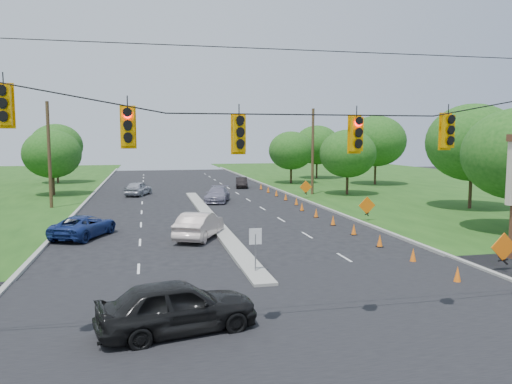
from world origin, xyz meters
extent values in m
plane|color=black|center=(0.00, 0.00, 0.00)|extent=(160.00, 160.00, 0.00)
cube|color=black|center=(0.00, 0.00, 0.00)|extent=(160.00, 14.00, 0.02)
cube|color=gray|center=(-10.10, 30.00, 0.00)|extent=(0.25, 110.00, 0.16)
cube|color=gray|center=(10.10, 30.00, 0.00)|extent=(0.25, 110.00, 0.16)
cube|color=gray|center=(0.00, 21.00, 0.00)|extent=(1.00, 34.00, 0.18)
cylinder|color=gray|center=(0.00, 6.00, 0.90)|extent=(0.06, 0.06, 1.80)
cube|color=white|center=(0.00, 6.00, 1.70)|extent=(0.55, 0.04, 0.70)
cylinder|color=black|center=(0.00, -1.00, 7.00)|extent=(24.00, 0.04, 0.04)
cube|color=#EE9E00|center=(-8.00, -1.00, 6.75)|extent=(0.34, 0.24, 1.00)
cube|color=#EE9E00|center=(-5.00, -1.00, 6.22)|extent=(0.34, 0.24, 1.00)
cube|color=#EE9E00|center=(-2.00, -1.00, 6.05)|extent=(0.34, 0.24, 1.00)
cube|color=#EE9E00|center=(1.50, -1.00, 6.05)|extent=(0.34, 0.24, 1.00)
cube|color=#EE9E00|center=(4.50, -1.00, 6.14)|extent=(0.34, 0.24, 1.00)
cylinder|color=#422D1C|center=(-12.50, 30.00, 4.50)|extent=(0.28, 0.28, 9.00)
cylinder|color=#422D1C|center=(12.50, 35.00, 4.50)|extent=(0.28, 0.28, 9.00)
cone|color=orange|center=(7.86, 3.00, 0.35)|extent=(0.32, 0.32, 0.70)
cone|color=orange|center=(7.86, 6.50, 0.35)|extent=(0.32, 0.32, 0.70)
cone|color=orange|center=(7.86, 10.00, 0.35)|extent=(0.32, 0.32, 0.70)
cone|color=orange|center=(7.86, 13.50, 0.35)|extent=(0.32, 0.32, 0.70)
cone|color=orange|center=(7.86, 17.00, 0.35)|extent=(0.32, 0.32, 0.70)
cone|color=orange|center=(7.86, 20.50, 0.35)|extent=(0.32, 0.32, 0.70)
cone|color=orange|center=(7.86, 24.00, 0.35)|extent=(0.32, 0.32, 0.70)
cone|color=orange|center=(8.46, 27.50, 0.35)|extent=(0.32, 0.32, 0.70)
cone|color=orange|center=(8.46, 31.00, 0.35)|extent=(0.32, 0.32, 0.70)
cone|color=orange|center=(8.46, 34.50, 0.35)|extent=(0.32, 0.32, 0.70)
cone|color=orange|center=(8.46, 38.00, 0.35)|extent=(0.32, 0.32, 0.70)
cone|color=orange|center=(8.46, 41.50, 0.35)|extent=(0.32, 0.32, 0.70)
cube|color=black|center=(10.80, 4.00, 0.55)|extent=(0.06, 0.58, 0.26)
cube|color=black|center=(10.80, 4.00, 0.55)|extent=(0.06, 0.58, 0.26)
cube|color=orange|center=(10.80, 4.00, 1.15)|extent=(1.27, 0.05, 1.27)
cube|color=black|center=(10.80, 18.00, 0.55)|extent=(0.06, 0.58, 0.26)
cube|color=black|center=(10.80, 18.00, 0.55)|extent=(0.06, 0.58, 0.26)
cube|color=orange|center=(10.80, 18.00, 1.15)|extent=(1.27, 0.05, 1.27)
cube|color=black|center=(10.80, 32.00, 0.55)|extent=(0.06, 0.58, 0.26)
cube|color=black|center=(10.80, 32.00, 0.55)|extent=(0.06, 0.58, 0.26)
cube|color=orange|center=(10.80, 32.00, 1.15)|extent=(1.27, 0.05, 1.27)
cylinder|color=black|center=(-14.00, 40.00, 1.26)|extent=(0.28, 0.28, 2.52)
ellipsoid|color=#194C14|center=(-14.00, 40.00, 4.34)|extent=(5.88, 5.88, 5.04)
cylinder|color=black|center=(-16.00, 55.00, 1.44)|extent=(0.28, 0.28, 2.88)
ellipsoid|color=#194C14|center=(-16.00, 55.00, 4.96)|extent=(6.72, 6.72, 5.76)
cylinder|color=black|center=(22.00, 22.00, 1.62)|extent=(0.28, 0.28, 3.24)
ellipsoid|color=#194C14|center=(22.00, 22.00, 5.58)|extent=(7.56, 7.56, 6.48)
cylinder|color=black|center=(16.00, 34.00, 1.26)|extent=(0.28, 0.28, 2.52)
ellipsoid|color=#194C14|center=(16.00, 34.00, 4.34)|extent=(5.88, 5.88, 5.04)
cylinder|color=black|center=(24.00, 44.00, 1.62)|extent=(0.28, 0.28, 3.24)
ellipsoid|color=#194C14|center=(24.00, 44.00, 5.58)|extent=(7.56, 7.56, 6.48)
cylinder|color=black|center=(20.00, 55.00, 1.44)|extent=(0.28, 0.28, 2.88)
ellipsoid|color=#194C14|center=(20.00, 55.00, 4.96)|extent=(6.72, 6.72, 5.76)
cylinder|color=black|center=(14.00, 48.00, 1.26)|extent=(0.28, 0.28, 2.52)
ellipsoid|color=#194C14|center=(14.00, 48.00, 4.34)|extent=(5.88, 5.88, 5.04)
imported|color=black|center=(-3.72, 0.15, 0.83)|extent=(5.18, 2.95, 1.66)
imported|color=beige|center=(-1.55, 14.45, 0.80)|extent=(3.52, 5.11, 1.59)
imported|color=navy|center=(-8.29, 16.33, 0.68)|extent=(4.02, 5.36, 1.35)
imported|color=gray|center=(1.88, 31.17, 0.70)|extent=(3.19, 5.18, 1.40)
imported|color=#A0A2AC|center=(-5.42, 38.26, 0.74)|extent=(3.16, 4.68, 1.48)
imported|color=black|center=(6.64, 44.16, 0.63)|extent=(1.88, 3.97, 1.26)
camera|label=1|loc=(-4.55, -14.75, 5.93)|focal=35.00mm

